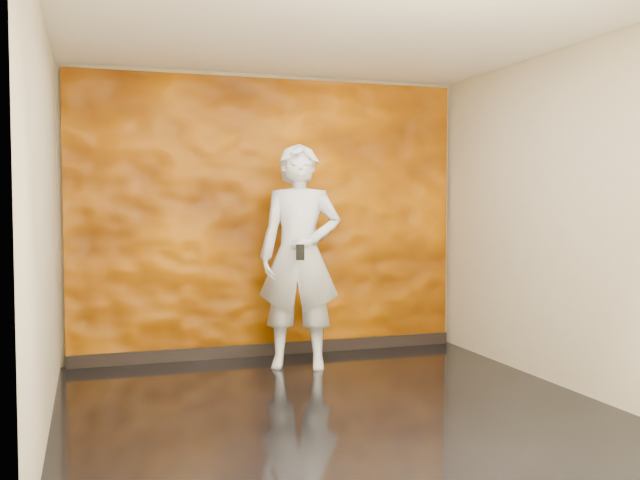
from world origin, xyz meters
The scene contains 5 objects.
room centered at (0.00, 0.00, 1.40)m, with size 4.02×4.02×2.81m.
feature_wall centered at (0.00, 1.96, 1.38)m, with size 3.90×0.06×2.75m, color #D56D00.
baseboard centered at (0.00, 1.92, 0.06)m, with size 3.90×0.04×0.12m, color black.
man centered at (0.12, 1.33, 1.03)m, with size 0.75×0.49×2.07m, color #A4ABB3.
phone centered at (0.04, 1.03, 1.09)m, with size 0.08×0.02×0.14m, color black.
Camera 1 is at (-1.72, -4.96, 1.53)m, focal length 40.00 mm.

